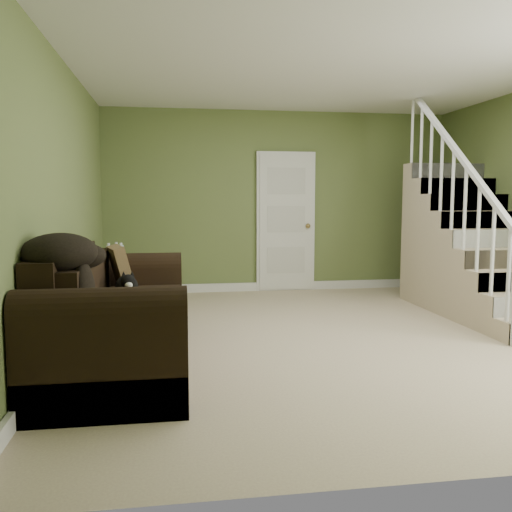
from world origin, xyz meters
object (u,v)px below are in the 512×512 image
object	(u,v)px
sofa	(113,322)
banana	(148,310)
cat	(127,286)
side_table	(117,284)

from	to	relation	value
sofa	banana	size ratio (longest dim) A/B	11.50
sofa	cat	world-z (taller)	sofa
sofa	cat	bearing A→B (deg)	70.51
side_table	banana	distance (m)	2.92
cat	banana	size ratio (longest dim) A/B	2.43
sofa	banana	world-z (taller)	sofa
sofa	banana	bearing A→B (deg)	-56.88
sofa	banana	distance (m)	0.59
cat	banana	xyz separation A→B (m)	(0.21, -0.73, -0.07)
sofa	side_table	world-z (taller)	sofa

